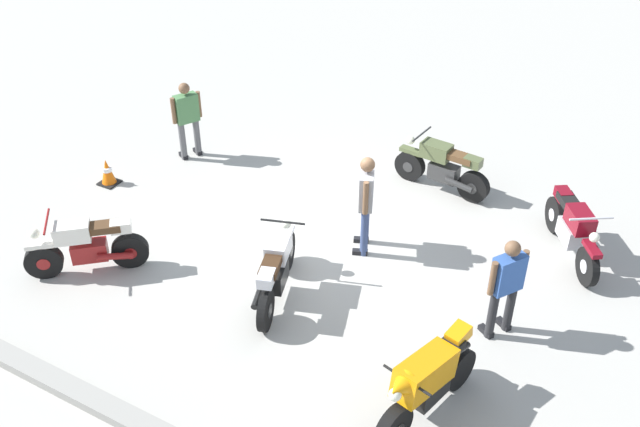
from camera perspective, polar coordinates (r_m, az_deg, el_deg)
The scene contains 10 objects.
ground_plane at distance 12.29m, azimuth 0.64°, elevation -2.41°, with size 40.00×40.00×0.00m, color #ADAAA3.
motorcycle_cream_vintage at distance 12.01m, azimuth -18.20°, elevation -2.54°, with size 1.57×1.40×1.07m.
motorcycle_olive_vintage at distance 13.67m, azimuth 9.75°, elevation 3.63°, with size 1.96×0.70×1.07m.
motorcycle_orange_sportbike at distance 9.27m, azimuth 8.61°, elevation -13.05°, with size 0.80×1.94×1.14m.
motorcycle_silver_cruiser at distance 10.92m, azimuth -3.52°, elevation -4.48°, with size 0.88×2.02×1.09m.
motorcycle_maroon_cruiser at distance 12.46m, azimuth 19.57°, elevation -1.18°, with size 1.26×1.80×1.09m.
person_in_blue_shirt at distance 10.34m, azimuth 14.66°, elevation -5.39°, with size 0.49×0.59×1.65m.
person_in_gray_shirt at distance 11.63m, azimuth 3.70°, elevation 1.26°, with size 0.46×0.65×1.77m.
person_in_green_shirt at distance 14.63m, azimuth -10.57°, elevation 7.67°, with size 0.47×0.61×1.64m.
traffic_cone at distance 14.38m, azimuth -16.64°, elevation 3.21°, with size 0.36×0.36×0.53m.
Camera 1 is at (-4.68, 8.66, 7.36)m, focal length 40.01 mm.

